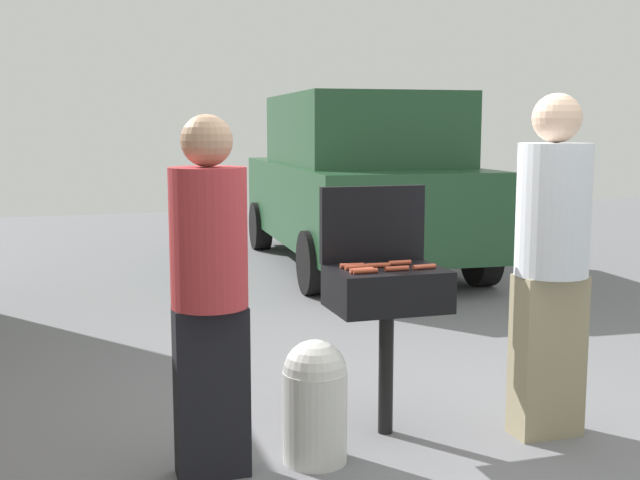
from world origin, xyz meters
TOP-DOWN VIEW (x-y plane):
  - ground_plane at (0.00, 0.00)m, footprint 24.00×24.00m
  - bbq_grill at (-0.12, 0.14)m, footprint 0.60×0.44m
  - grill_lid_open at (-0.12, 0.36)m, footprint 0.60×0.05m
  - hot_dog_0 at (-0.11, 0.06)m, footprint 0.13×0.03m
  - hot_dog_1 at (-0.29, 0.15)m, footprint 0.13×0.04m
  - hot_dog_2 at (-0.30, 0.21)m, footprint 0.13×0.04m
  - hot_dog_3 at (-0.17, 0.17)m, footprint 0.13×0.03m
  - hot_dog_4 at (-0.29, 0.03)m, footprint 0.13×0.03m
  - hot_dog_5 at (-0.30, 0.06)m, footprint 0.13×0.04m
  - hot_dog_6 at (-0.02, 0.22)m, footprint 0.13×0.03m
  - hot_dog_7 at (0.05, 0.06)m, footprint 0.13×0.04m
  - propane_tank at (-0.60, -0.10)m, footprint 0.32×0.32m
  - person_left at (-1.11, -0.10)m, footprint 0.36×0.36m
  - person_right at (0.69, -0.13)m, footprint 0.38×0.38m
  - parked_minivan at (1.52, 5.17)m, footprint 2.22×4.50m

SIDE VIEW (x-z plane):
  - ground_plane at x=0.00m, z-range 0.00..0.00m
  - propane_tank at x=-0.60m, z-range 0.01..0.63m
  - bbq_grill at x=-0.12m, z-range 0.31..1.22m
  - hot_dog_0 at x=-0.11m, z-range 0.91..0.93m
  - hot_dog_1 at x=-0.29m, z-range 0.91..0.93m
  - hot_dog_2 at x=-0.30m, z-range 0.91..0.93m
  - hot_dog_3 at x=-0.17m, z-range 0.91..0.93m
  - hot_dog_4 at x=-0.29m, z-range 0.91..0.93m
  - hot_dog_5 at x=-0.30m, z-range 0.91..0.93m
  - hot_dog_6 at x=-0.02m, z-range 0.91..0.93m
  - hot_dog_7 at x=0.05m, z-range 0.91..0.93m
  - person_left at x=-1.11m, z-range 0.07..1.78m
  - person_right at x=0.69m, z-range 0.08..1.90m
  - parked_minivan at x=1.52m, z-range 0.02..2.04m
  - grill_lid_open at x=-0.12m, z-range 0.91..1.33m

